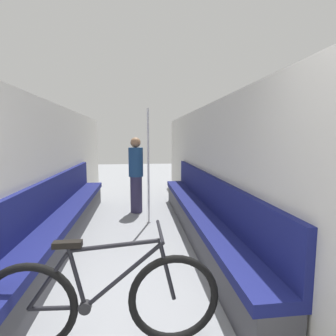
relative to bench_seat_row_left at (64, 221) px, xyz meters
name	(u,v)px	position (x,y,z in m)	size (l,w,h in m)	color
wall_left	(45,173)	(-0.23, 0.01, 0.72)	(0.10, 9.59, 2.11)	beige
wall_right	(214,171)	(2.31, 0.01, 0.72)	(0.10, 9.59, 2.11)	beige
bench_seat_row_left	(64,221)	(0.00, 0.00, 0.00)	(0.42, 4.90, 1.00)	#3D3D42
bench_seat_row_right	(200,216)	(2.08, 0.00, 0.00)	(0.42, 4.90, 1.00)	#3D3D42
bicycle	(103,301)	(0.84, -2.11, 0.03)	(1.75, 0.46, 0.90)	black
grab_pole_near	(148,168)	(1.30, 0.77, 0.69)	(0.08, 0.08, 2.09)	gray
passenger_standing	(136,174)	(1.07, 1.50, 0.48)	(0.30, 0.30, 1.58)	#332D4C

